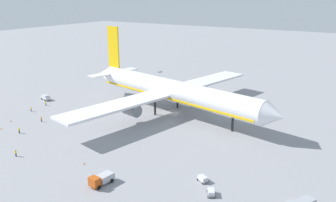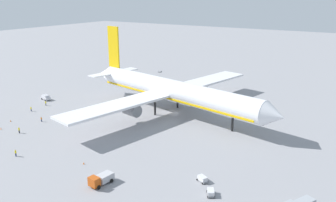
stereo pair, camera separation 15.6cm
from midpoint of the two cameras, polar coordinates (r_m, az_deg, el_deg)
ground_plane at (r=120.27m, az=0.96°, el=-1.96°), size 600.00×600.00×0.00m
airliner at (r=118.86m, az=0.53°, el=1.68°), size 79.14×80.56×26.87m
service_truck_1 at (r=78.25m, az=-10.58°, el=-12.13°), size 3.09×5.69×2.39m
service_van at (r=142.59m, az=-18.88°, el=0.57°), size 4.76×2.88×1.97m
baggage_cart_0 at (r=74.16m, az=6.89°, el=-14.23°), size 2.59×3.26×1.16m
baggage_cart_1 at (r=78.63m, az=5.58°, el=-12.21°), size 3.15×2.42×1.26m
baggage_cart_2 at (r=183.70m, az=-1.30°, el=4.74°), size 2.35×3.22×0.40m
ground_worker_0 at (r=111.79m, az=-22.61°, el=-4.31°), size 0.47×0.47×1.79m
ground_worker_1 at (r=135.47m, az=-18.87°, el=-0.33°), size 0.55×0.55×1.72m
ground_worker_2 at (r=96.79m, az=-23.07°, el=-7.63°), size 0.55×0.55×1.75m
ground_worker_3 at (r=119.01m, az=-19.49°, el=-2.76°), size 0.45×0.45×1.61m
ground_worker_4 at (r=130.63m, az=-20.96°, el=-1.20°), size 0.44×0.44×1.61m
traffic_cone_1 at (r=87.93m, az=-13.24°, el=-9.61°), size 0.36×0.36×0.55m
traffic_cone_2 at (r=122.90m, az=-23.76°, el=-2.90°), size 0.36×0.36×0.55m
traffic_cone_3 at (r=117.21m, az=-25.05°, el=-3.99°), size 0.36×0.36×0.55m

